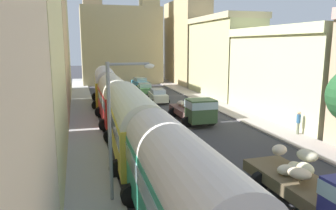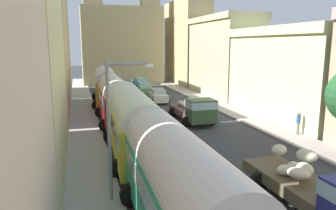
% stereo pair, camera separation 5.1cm
% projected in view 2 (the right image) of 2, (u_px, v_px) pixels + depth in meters
% --- Properties ---
extents(ground_plane, '(154.00, 154.00, 0.00)m').
position_uv_depth(ground_plane, '(160.00, 114.00, 31.94)').
color(ground_plane, '#343339').
extents(sidewalk_left, '(2.50, 70.00, 0.14)m').
position_uv_depth(sidewalk_left, '(84.00, 118.00, 29.99)').
color(sidewalk_left, '#A8A6A4').
rests_on(sidewalk_left, ground).
extents(sidewalk_right, '(2.50, 70.00, 0.14)m').
position_uv_depth(sidewalk_right, '(227.00, 109.00, 33.85)').
color(sidewalk_right, '#9C918C').
rests_on(sidewalk_right, ground).
extents(building_left_1, '(4.07, 14.10, 12.05)m').
position_uv_depth(building_left_1, '(19.00, 59.00, 16.73)').
color(building_left_1, beige).
rests_on(building_left_1, ground).
extents(building_left_2, '(4.44, 14.90, 12.80)m').
position_uv_depth(building_left_2, '(42.00, 48.00, 30.96)').
color(building_left_2, tan).
rests_on(building_left_2, ground).
extents(building_left_3, '(5.27, 10.33, 14.43)m').
position_uv_depth(building_left_3, '(50.00, 40.00, 42.99)').
color(building_left_3, tan).
rests_on(building_left_3, ground).
extents(building_right_2, '(5.32, 14.07, 8.31)m').
position_uv_depth(building_right_2, '(289.00, 73.00, 29.49)').
color(building_right_2, beige).
rests_on(building_right_2, ground).
extents(building_right_3, '(5.37, 13.10, 10.32)m').
position_uv_depth(building_right_3, '(223.00, 56.00, 42.43)').
color(building_right_3, '#C9C68A').
rests_on(building_right_3, ground).
extents(building_right_4, '(4.09, 13.27, 13.92)m').
position_uv_depth(building_right_4, '(186.00, 43.00, 55.15)').
color(building_right_4, tan).
rests_on(building_right_4, ground).
extents(distant_church, '(13.40, 6.87, 22.71)m').
position_uv_depth(distant_church, '(122.00, 38.00, 55.44)').
color(distant_church, tan).
rests_on(distant_church, ground).
extents(parked_bus_0, '(3.38, 9.39, 3.97)m').
position_uv_depth(parked_bus_0, '(177.00, 183.00, 10.92)').
color(parked_bus_0, '#298F6E').
rests_on(parked_bus_0, ground).
extents(parked_bus_1, '(3.54, 9.97, 4.12)m').
position_uv_depth(parked_bus_1, '(133.00, 120.00, 19.41)').
color(parked_bus_1, gold).
rests_on(parked_bus_1, ground).
extents(parked_bus_2, '(3.30, 8.35, 3.98)m').
position_uv_depth(parked_bus_2, '(115.00, 98.00, 27.94)').
color(parked_bus_2, red).
rests_on(parked_bus_2, ground).
extents(parked_bus_3, '(3.53, 9.60, 4.15)m').
position_uv_depth(parked_bus_3, '(106.00, 84.00, 36.43)').
color(parked_bus_3, yellow).
rests_on(parked_bus_3, ground).
extents(cargo_truck_0, '(3.10, 7.03, 2.28)m').
position_uv_depth(cargo_truck_0, '(324.00, 190.00, 12.70)').
color(cargo_truck_0, navy).
rests_on(cargo_truck_0, ground).
extents(cargo_truck_1, '(3.12, 6.60, 2.33)m').
position_uv_depth(cargo_truck_1, '(195.00, 110.00, 28.03)').
color(cargo_truck_1, '#314D30').
rests_on(cargo_truck_1, ground).
extents(car_0, '(2.43, 4.48, 1.60)m').
position_uv_depth(car_0, '(158.00, 96.00, 38.16)').
color(car_0, beige).
rests_on(car_0, ground).
extents(car_1, '(2.57, 4.28, 1.45)m').
position_uv_depth(car_1, '(145.00, 88.00, 44.85)').
color(car_1, '#559354').
rests_on(car_1, ground).
extents(car_2, '(2.56, 4.50, 1.62)m').
position_uv_depth(car_2, '(140.00, 83.00, 50.70)').
color(car_2, '#3698BF').
rests_on(car_2, ground).
extents(car_4, '(2.43, 3.77, 1.65)m').
position_uv_depth(car_4, '(134.00, 101.00, 34.16)').
color(car_4, silver).
rests_on(car_4, ground).
extents(car_5, '(2.20, 4.35, 1.53)m').
position_uv_depth(car_5, '(124.00, 91.00, 42.47)').
color(car_5, '#3F8FC2').
rests_on(car_5, ground).
extents(pedestrian_1, '(0.36, 0.36, 1.88)m').
position_uv_depth(pedestrian_1, '(298.00, 122.00, 24.09)').
color(pedestrian_1, '#696E58').
rests_on(pedestrian_1, ground).
extents(streetlamp_near, '(2.02, 0.28, 6.08)m').
position_uv_depth(streetlamp_near, '(116.00, 119.00, 13.51)').
color(streetlamp_near, gray).
rests_on(streetlamp_near, ground).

